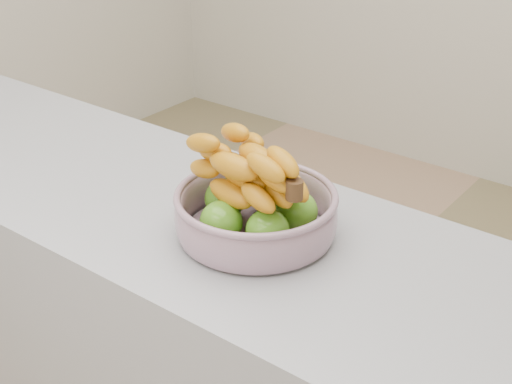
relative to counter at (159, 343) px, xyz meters
The scene contains 2 objects.
counter is the anchor object (origin of this frame).
fruit_bowl 0.61m from the counter, ahead, with size 0.34×0.34×0.20m.
Camera 1 is at (1.10, -1.36, 1.67)m, focal length 50.00 mm.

